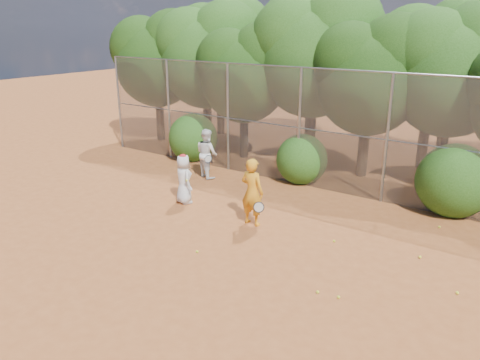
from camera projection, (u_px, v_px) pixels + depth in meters
The scene contains 24 objects.
ground at pixel (215, 258), 11.26m from camera, with size 80.00×80.00×0.00m, color #954C21.
fence_back at pixel (323, 130), 15.33m from camera, with size 20.05×0.09×4.03m.
tree_0 at pixel (158, 56), 21.37m from camera, with size 4.38×3.81×6.00m.
tree_1 at pixel (208, 52), 20.33m from camera, with size 4.64×4.03×6.35m.
tree_2 at pixel (246, 70), 18.61m from camera, with size 3.99×3.47×5.47m.
tree_3 at pixel (315, 50), 17.77m from camera, with size 4.89×4.26×6.70m.
tree_4 at pixel (372, 72), 16.15m from camera, with size 4.19×3.64×5.73m.
tree_5 at pixel (455, 65), 15.33m from camera, with size 4.51×3.92×6.17m.
tree_9 at pixel (221, 45), 22.60m from camera, with size 4.83×4.20×6.62m.
tree_10 at pixel (317, 41), 19.95m from camera, with size 5.15×4.48×7.06m.
tree_11 at pixel (436, 58), 17.07m from camera, with size 4.64×4.03×6.35m.
bush_0 at pixel (193, 136), 19.09m from camera, with size 2.00×2.00×2.00m, color #1F4912.
bush_1 at pixel (302, 157), 16.41m from camera, with size 1.80×1.80×1.80m, color #1F4912.
bush_2 at pixel (455, 177), 13.63m from camera, with size 2.20×2.20×2.20m, color #1F4912.
player_yellow at pixel (252, 192), 12.87m from camera, with size 0.86×0.57×1.91m.
player_teen at pixel (184, 179), 14.48m from camera, with size 0.90×0.78×1.58m.
player_white at pixel (207, 153), 16.90m from camera, with size 1.05×0.94×1.79m.
ball_0 at pixel (339, 297), 9.59m from camera, with size 0.07×0.07×0.07m, color yellow.
ball_1 at pixel (420, 257), 11.23m from camera, with size 0.07×0.07×0.07m, color yellow.
ball_2 at pixel (318, 292), 9.78m from camera, with size 0.07×0.07×0.07m, color yellow.
ball_3 at pixel (457, 293), 9.75m from camera, with size 0.07×0.07×0.07m, color yellow.
ball_4 at pixel (197, 252), 11.50m from camera, with size 0.07×0.07×0.07m, color yellow.
ball_5 at pixel (439, 227), 12.88m from camera, with size 0.07×0.07×0.07m, color yellow.
ball_6 at pixel (334, 241), 12.06m from camera, with size 0.07×0.07×0.07m, color yellow.
Camera 1 is at (6.27, -7.90, 5.38)m, focal length 35.00 mm.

